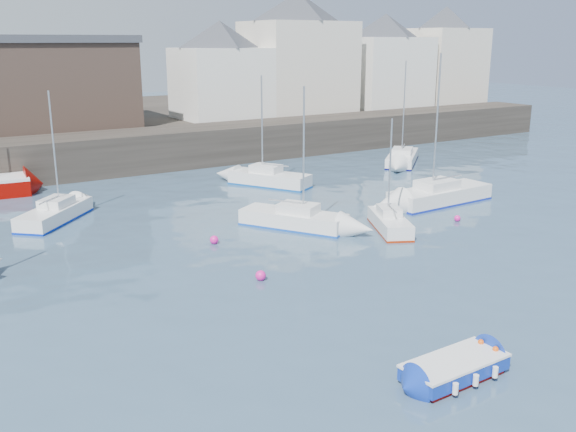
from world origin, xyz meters
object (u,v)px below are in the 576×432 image
buoy_near (261,280)px  sailboat_h (55,213)px  buoy_far (214,244)px  blue_dinghy (455,368)px  buoy_mid (457,221)px  sailboat_f (269,178)px  sailboat_d (440,195)px  sailboat_b (294,219)px  sailboat_c (390,222)px  sailboat_g (402,158)px

buoy_near → sailboat_h: bearing=110.3°
sailboat_h → buoy_far: bearing=-55.8°
blue_dinghy → buoy_mid: (13.29, 12.54, -0.36)m
sailboat_f → buoy_far: sailboat_f is taller
sailboat_d → buoy_far: bearing=-180.0°
sailboat_b → sailboat_h: (-10.88, 8.31, -0.02)m
sailboat_b → sailboat_f: (4.16, 9.78, 0.04)m
buoy_near → buoy_far: (0.54, 5.72, 0.00)m
sailboat_c → buoy_near: 10.10m
buoy_mid → blue_dinghy: bearing=-136.7°
sailboat_b → sailboat_h: bearing=142.6°
buoy_mid → sailboat_h: bearing=148.0°
sailboat_g → buoy_mid: size_ratio=23.09×
sailboat_b → sailboat_c: (4.12, -3.21, -0.04)m
sailboat_c → sailboat_d: size_ratio=0.65×
sailboat_f → buoy_mid: bearing=-72.0°
sailboat_c → buoy_near: bearing=-163.8°
sailboat_f → blue_dinghy: bearing=-108.6°
sailboat_f → sailboat_d: bearing=-56.8°
sailboat_h → buoy_mid: (19.48, -12.20, -0.48)m
blue_dinghy → sailboat_c: size_ratio=0.58×
sailboat_c → sailboat_f: sailboat_f is taller
sailboat_d → buoy_near: (-16.31, -5.73, -0.56)m
sailboat_c → buoy_mid: (4.49, -0.67, -0.46)m
sailboat_f → sailboat_h: 15.11m
sailboat_f → buoy_far: 13.65m
sailboat_f → sailboat_h: sailboat_f is taller
sailboat_b → sailboat_d: 10.76m
sailboat_f → buoy_mid: 14.38m
sailboat_g → sailboat_c: bearing=-133.7°
sailboat_d → buoy_near: size_ratio=20.22×
buoy_far → sailboat_c: bearing=-17.6°
blue_dinghy → sailboat_c: (8.81, 13.22, 0.10)m
buoy_near → sailboat_f: bearing=58.4°
sailboat_f → buoy_near: sailboat_f is taller
sailboat_c → buoy_near: sailboat_c is taller
blue_dinghy → sailboat_h: size_ratio=0.47×
sailboat_g → buoy_mid: (-9.41, -15.20, -0.48)m
sailboat_b → buoy_near: sailboat_b is taller
sailboat_b → buoy_near: size_ratio=16.82×
buoy_far → buoy_mid: bearing=-14.7°
sailboat_c → sailboat_g: (13.90, 14.53, 0.02)m
sailboat_b → sailboat_c: 5.22m
sailboat_f → sailboat_c: bearing=-90.2°
buoy_near → buoy_mid: buoy_near is taller
sailboat_b → buoy_near: 8.22m
sailboat_d → buoy_near: sailboat_d is taller
buoy_near → buoy_far: size_ratio=1.03×
blue_dinghy → sailboat_c: 15.88m
sailboat_f → buoy_far: bearing=-132.3°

